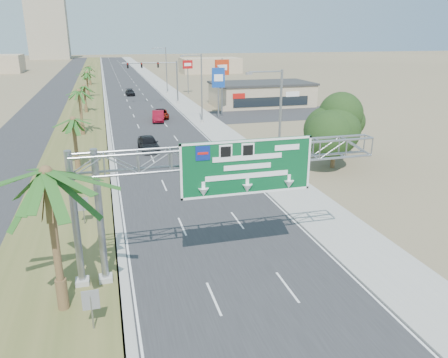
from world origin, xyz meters
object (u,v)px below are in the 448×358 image
pole_sign_blue (218,80)px  pole_sign_red_near (222,71)px  car_left_lane (148,143)px  pole_sign_red_far (188,67)px  store_building (261,95)px  sign_gantry (217,166)px  palm_near (46,174)px  car_right_lane (161,114)px  car_far (130,92)px  signal_mast (166,78)px  car_mid_lane (158,116)px

pole_sign_blue → pole_sign_red_near: bearing=46.7°
car_left_lane → pole_sign_red_far: 50.38m
store_building → sign_gantry: bearing=-112.4°
palm_near → pole_sign_blue: palm_near is taller
car_right_lane → car_far: (-2.83, 29.12, -0.06)m
sign_gantry → signal_mast: 62.37m
store_building → pole_sign_red_near: 14.78m
car_mid_lane → pole_sign_red_near: size_ratio=0.54×
car_left_lane → car_far: bearing=83.9°
car_mid_lane → car_right_lane: size_ratio=0.99×
sign_gantry → car_far: 77.03m
palm_near → sign_gantry: bearing=13.3°
signal_mast → pole_sign_blue: (5.82, -16.26, 1.08)m
palm_near → pole_sign_red_far: size_ratio=1.11×
store_building → car_left_lane: size_ratio=3.60×
store_building → car_far: bearing=137.7°
signal_mast → car_far: size_ratio=2.32×
palm_near → car_left_lane: size_ratio=1.67×
palm_near → pole_sign_red_far: bearing=74.8°
signal_mast → pole_sign_red_far: signal_mast is taller
store_building → car_right_lane: (-20.00, -8.36, -1.30)m
sign_gantry → store_building: size_ratio=0.93×
car_left_lane → signal_mast: bearing=73.5°
car_right_lane → pole_sign_red_near: pole_sign_red_near is taller
signal_mast → car_left_lane: size_ratio=2.05×
car_mid_lane → pole_sign_blue: size_ratio=0.62×
pole_sign_red_far → car_far: bearing=175.8°
car_mid_lane → car_far: (-2.15, 31.66, -0.17)m
palm_near → signal_mast: size_ratio=0.81×
pole_sign_red_near → pole_sign_red_far: 29.24m
car_left_lane → pole_sign_blue: pole_sign_blue is taller
pole_sign_red_near → car_left_lane: bearing=-126.1°
signal_mast → car_left_lane: 35.28m
car_far → car_left_lane: bearing=-93.2°
car_left_lane → car_far: 49.12m
sign_gantry → pole_sign_blue: pole_sign_blue is taller
pole_sign_red_far → signal_mast: bearing=-115.9°
signal_mast → pole_sign_blue: size_ratio=1.29×
car_far → sign_gantry: bearing=-92.0°
car_far → car_right_lane: bearing=-86.3°
car_left_lane → car_far: (1.17, 49.11, -0.21)m
car_mid_lane → car_right_lane: bearing=82.7°
car_right_lane → car_mid_lane: bearing=-102.5°
car_left_lane → car_far: size_ratio=1.13×
palm_near → pole_sign_red_near: pole_sign_red_near is taller
store_building → pole_sign_red_near: bearing=-137.3°
car_left_lane → car_right_lane: bearing=74.0°
sign_gantry → car_far: sign_gantry is taller
pole_sign_red_far → palm_near: bearing=-105.2°
car_right_lane → pole_sign_red_near: size_ratio=0.55×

